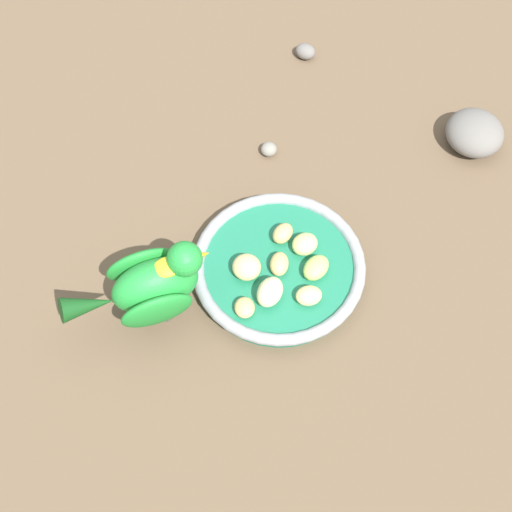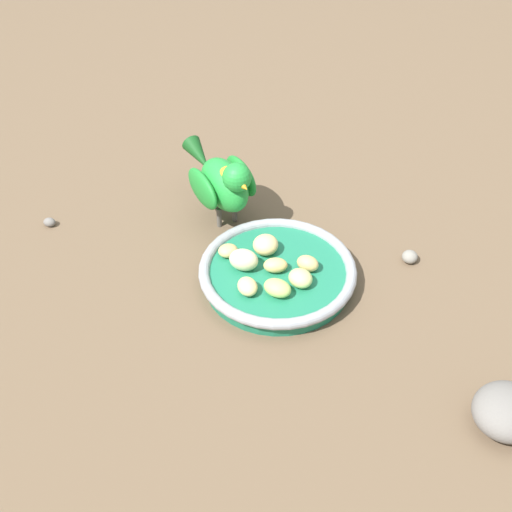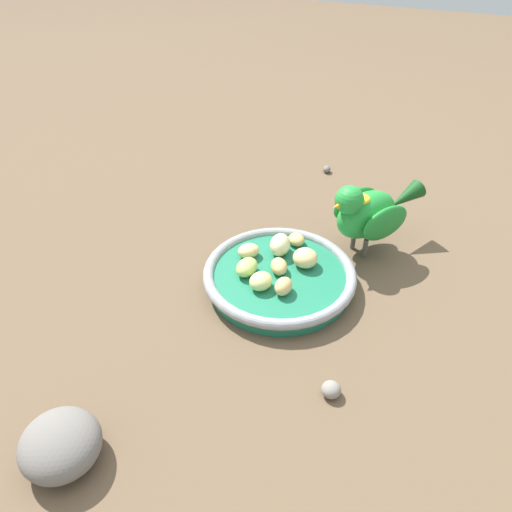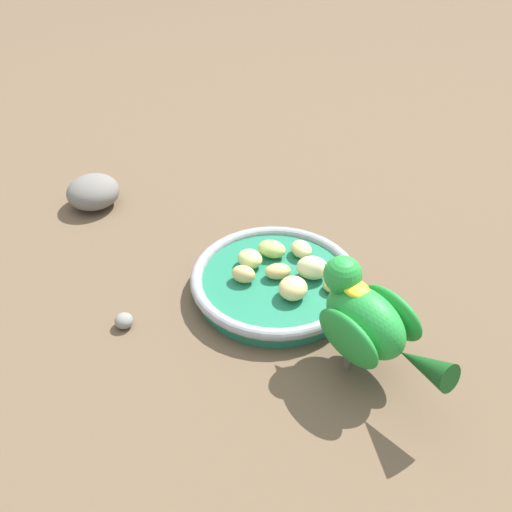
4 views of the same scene
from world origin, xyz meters
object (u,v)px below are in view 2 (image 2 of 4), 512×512
at_px(apple_piece_5, 228,251).
at_px(pebble_1, 410,257).
at_px(apple_piece_3, 277,288).
at_px(parrot, 223,181).
at_px(apple_piece_4, 308,263).
at_px(apple_piece_7, 266,245).
at_px(apple_piece_6, 248,286).
at_px(feeding_bowl, 278,274).
at_px(apple_piece_2, 275,265).
at_px(apple_piece_0, 300,278).
at_px(pebble_2, 49,222).
at_px(apple_piece_1, 244,260).
at_px(rock_large, 508,412).

bearing_deg(apple_piece_5, pebble_1, 119.18).
height_order(apple_piece_3, parrot, parrot).
relative_size(apple_piece_4, parrot, 0.19).
distance_m(apple_piece_3, apple_piece_7, 0.08).
bearing_deg(apple_piece_6, apple_piece_4, 144.91).
xyz_separation_m(apple_piece_5, apple_piece_7, (-0.03, 0.04, 0.00)).
relative_size(feeding_bowl, apple_piece_7, 6.03).
bearing_deg(apple_piece_2, apple_piece_4, 119.57).
relative_size(apple_piece_0, pebble_2, 1.85).
height_order(apple_piece_4, apple_piece_6, apple_piece_4).
xyz_separation_m(apple_piece_1, apple_piece_3, (0.02, 0.06, -0.00)).
xyz_separation_m(feeding_bowl, rock_large, (0.09, 0.31, 0.01)).
relative_size(apple_piece_1, apple_piece_6, 1.25).
bearing_deg(pebble_2, parrot, 119.44).
xyz_separation_m(apple_piece_1, apple_piece_4, (-0.03, 0.07, -0.00)).
bearing_deg(pebble_1, apple_piece_2, -50.69).
xyz_separation_m(apple_piece_6, rock_large, (0.04, 0.33, -0.01)).
relative_size(apple_piece_1, pebble_2, 2.21).
bearing_deg(parrot, apple_piece_5, -25.26).
height_order(feeding_bowl, apple_piece_0, apple_piece_0).
relative_size(apple_piece_2, apple_piece_3, 0.86).
height_order(feeding_bowl, apple_piece_3, apple_piece_3).
relative_size(feeding_bowl, pebble_1, 9.66).
height_order(apple_piece_7, pebble_2, apple_piece_7).
xyz_separation_m(apple_piece_3, pebble_1, (-0.15, 0.12, -0.02)).
relative_size(parrot, pebble_1, 7.28).
distance_m(apple_piece_2, pebble_1, 0.19).
distance_m(feeding_bowl, apple_piece_1, 0.05).
height_order(feeding_bowl, apple_piece_4, apple_piece_4).
xyz_separation_m(apple_piece_1, apple_piece_6, (0.04, 0.02, -0.00)).
xyz_separation_m(apple_piece_1, pebble_2, (0.02, -0.30, -0.03)).
distance_m(apple_piece_1, parrot, 0.13).
height_order(apple_piece_2, apple_piece_5, apple_piece_2).
distance_m(apple_piece_1, apple_piece_3, 0.06).
bearing_deg(apple_piece_4, rock_large, 68.47).
height_order(apple_piece_2, apple_piece_7, apple_piece_7).
bearing_deg(apple_piece_7, parrot, -121.90).
bearing_deg(apple_piece_2, pebble_1, 129.31).
bearing_deg(apple_piece_1, apple_piece_7, 164.67).
height_order(parrot, pebble_1, parrot).
bearing_deg(pebble_2, feeding_bowl, 96.58).
bearing_deg(apple_piece_1, feeding_bowl, 111.45).
distance_m(apple_piece_0, pebble_2, 0.38).
xyz_separation_m(apple_piece_0, apple_piece_3, (0.03, -0.02, -0.00)).
distance_m(apple_piece_2, apple_piece_5, 0.07).
relative_size(apple_piece_2, parrot, 0.20).
distance_m(apple_piece_6, apple_piece_7, 0.08).
xyz_separation_m(apple_piece_2, parrot, (-0.08, -0.12, 0.04)).
xyz_separation_m(feeding_bowl, apple_piece_7, (-0.02, -0.03, 0.02)).
distance_m(apple_piece_0, apple_piece_7, 0.07).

